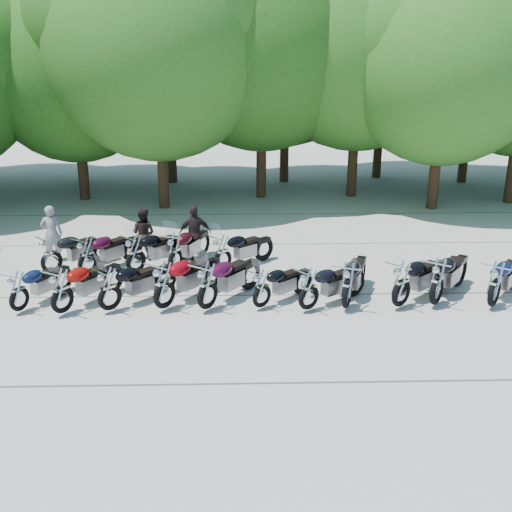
{
  "coord_description": "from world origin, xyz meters",
  "views": [
    {
      "loc": [
        -0.39,
        -13.22,
        6.07
      ],
      "look_at": [
        0.0,
        1.5,
        1.1
      ],
      "focal_mm": 42.0,
      "sensor_mm": 36.0,
      "label": 1
    }
  ],
  "objects_px": {
    "motorcycle_15": "(222,252)",
    "rider_2": "(195,233)",
    "motorcycle_14": "(175,251)",
    "motorcycle_8": "(402,282)",
    "motorcycle_3": "(164,284)",
    "motorcycle_2": "(109,288)",
    "rider_1": "(144,233)",
    "motorcycle_13": "(135,252)",
    "motorcycle_12": "(87,254)",
    "motorcycle_6": "(309,288)",
    "motorcycle_10": "(495,283)",
    "motorcycle_9": "(437,280)",
    "motorcycle_5": "(262,287)",
    "motorcycle_7": "(347,284)",
    "rider_0": "(52,233)",
    "motorcycle_4": "(207,285)",
    "motorcycle_0": "(18,290)",
    "motorcycle_1": "(61,290)"
  },
  "relations": [
    {
      "from": "motorcycle_0",
      "to": "motorcycle_15",
      "type": "relative_size",
      "value": 0.94
    },
    {
      "from": "motorcycle_6",
      "to": "motorcycle_9",
      "type": "height_order",
      "value": "motorcycle_9"
    },
    {
      "from": "motorcycle_8",
      "to": "rider_1",
      "type": "bearing_deg",
      "value": 17.4
    },
    {
      "from": "motorcycle_10",
      "to": "motorcycle_15",
      "type": "bearing_deg",
      "value": 17.53
    },
    {
      "from": "motorcycle_7",
      "to": "motorcycle_12",
      "type": "height_order",
      "value": "motorcycle_7"
    },
    {
      "from": "motorcycle_2",
      "to": "motorcycle_7",
      "type": "relative_size",
      "value": 0.94
    },
    {
      "from": "motorcycle_15",
      "to": "rider_2",
      "type": "xyz_separation_m",
      "value": [
        -0.86,
        1.15,
        0.23
      ]
    },
    {
      "from": "motorcycle_1",
      "to": "motorcycle_15",
      "type": "distance_m",
      "value": 4.81
    },
    {
      "from": "motorcycle_9",
      "to": "motorcycle_10",
      "type": "xyz_separation_m",
      "value": [
        1.41,
        -0.14,
        -0.03
      ]
    },
    {
      "from": "motorcycle_6",
      "to": "motorcycle_10",
      "type": "distance_m",
      "value": 4.65
    },
    {
      "from": "motorcycle_0",
      "to": "motorcycle_5",
      "type": "distance_m",
      "value": 5.98
    },
    {
      "from": "rider_1",
      "to": "rider_2",
      "type": "height_order",
      "value": "rider_2"
    },
    {
      "from": "motorcycle_2",
      "to": "motorcycle_13",
      "type": "relative_size",
      "value": 0.97
    },
    {
      "from": "motorcycle_14",
      "to": "motorcycle_8",
      "type": "bearing_deg",
      "value": 178.62
    },
    {
      "from": "motorcycle_8",
      "to": "motorcycle_9",
      "type": "relative_size",
      "value": 0.98
    },
    {
      "from": "rider_1",
      "to": "motorcycle_1",
      "type": "bearing_deg",
      "value": 94.48
    },
    {
      "from": "motorcycle_13",
      "to": "rider_2",
      "type": "distance_m",
      "value": 2.06
    },
    {
      "from": "motorcycle_4",
      "to": "motorcycle_6",
      "type": "relative_size",
      "value": 1.12
    },
    {
      "from": "motorcycle_8",
      "to": "motorcycle_15",
      "type": "relative_size",
      "value": 1.1
    },
    {
      "from": "motorcycle_0",
      "to": "motorcycle_1",
      "type": "relative_size",
      "value": 0.89
    },
    {
      "from": "motorcycle_12",
      "to": "motorcycle_8",
      "type": "bearing_deg",
      "value": -158.61
    },
    {
      "from": "motorcycle_13",
      "to": "motorcycle_12",
      "type": "bearing_deg",
      "value": 44.93
    },
    {
      "from": "motorcycle_5",
      "to": "rider_2",
      "type": "distance_m",
      "value": 4.3
    },
    {
      "from": "motorcycle_3",
      "to": "rider_2",
      "type": "xyz_separation_m",
      "value": [
        0.5,
        3.86,
        0.15
      ]
    },
    {
      "from": "motorcycle_7",
      "to": "rider_0",
      "type": "relative_size",
      "value": 1.4
    },
    {
      "from": "motorcycle_7",
      "to": "rider_2",
      "type": "relative_size",
      "value": 1.42
    },
    {
      "from": "motorcycle_5",
      "to": "motorcycle_7",
      "type": "xyz_separation_m",
      "value": [
        2.11,
        -0.1,
        0.11
      ]
    },
    {
      "from": "motorcycle_10",
      "to": "rider_2",
      "type": "xyz_separation_m",
      "value": [
        -7.72,
        3.94,
        0.17
      ]
    },
    {
      "from": "motorcycle_10",
      "to": "rider_2",
      "type": "bearing_deg",
      "value": 12.63
    },
    {
      "from": "motorcycle_4",
      "to": "rider_2",
      "type": "height_order",
      "value": "rider_2"
    },
    {
      "from": "motorcycle_8",
      "to": "rider_0",
      "type": "xyz_separation_m",
      "value": [
        -9.77,
        3.96,
        0.17
      ]
    },
    {
      "from": "motorcycle_7",
      "to": "motorcycle_9",
      "type": "height_order",
      "value": "motorcycle_9"
    },
    {
      "from": "motorcycle_3",
      "to": "motorcycle_15",
      "type": "height_order",
      "value": "motorcycle_3"
    },
    {
      "from": "motorcycle_2",
      "to": "motorcycle_14",
      "type": "relative_size",
      "value": 0.95
    },
    {
      "from": "rider_1",
      "to": "rider_0",
      "type": "bearing_deg",
      "value": 25.15
    },
    {
      "from": "rider_2",
      "to": "motorcycle_2",
      "type": "bearing_deg",
      "value": 54.78
    },
    {
      "from": "motorcycle_0",
      "to": "motorcycle_2",
      "type": "distance_m",
      "value": 2.23
    },
    {
      "from": "motorcycle_3",
      "to": "rider_2",
      "type": "distance_m",
      "value": 3.89
    },
    {
      "from": "motorcycle_8",
      "to": "motorcycle_0",
      "type": "bearing_deg",
      "value": 47.87
    },
    {
      "from": "motorcycle_2",
      "to": "motorcycle_12",
      "type": "xyz_separation_m",
      "value": [
        -1.17,
        2.62,
        -0.0
      ]
    },
    {
      "from": "motorcycle_5",
      "to": "rider_2",
      "type": "xyz_separation_m",
      "value": [
        -1.91,
        3.84,
        0.28
      ]
    },
    {
      "from": "motorcycle_6",
      "to": "motorcycle_8",
      "type": "distance_m",
      "value": 2.33
    },
    {
      "from": "motorcycle_4",
      "to": "motorcycle_12",
      "type": "bearing_deg",
      "value": 0.33
    },
    {
      "from": "motorcycle_14",
      "to": "rider_2",
      "type": "relative_size",
      "value": 1.41
    },
    {
      "from": "motorcycle_6",
      "to": "motorcycle_9",
      "type": "bearing_deg",
      "value": -122.38
    },
    {
      "from": "motorcycle_9",
      "to": "rider_1",
      "type": "xyz_separation_m",
      "value": [
        -7.93,
        4.02,
        0.09
      ]
    },
    {
      "from": "motorcycle_10",
      "to": "rider_1",
      "type": "height_order",
      "value": "rider_1"
    },
    {
      "from": "motorcycle_2",
      "to": "motorcycle_14",
      "type": "height_order",
      "value": "motorcycle_14"
    },
    {
      "from": "motorcycle_1",
      "to": "motorcycle_8",
      "type": "bearing_deg",
      "value": -146.25
    },
    {
      "from": "motorcycle_1",
      "to": "motorcycle_13",
      "type": "xyz_separation_m",
      "value": [
        1.32,
        2.82,
        0.0
      ]
    }
  ]
}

